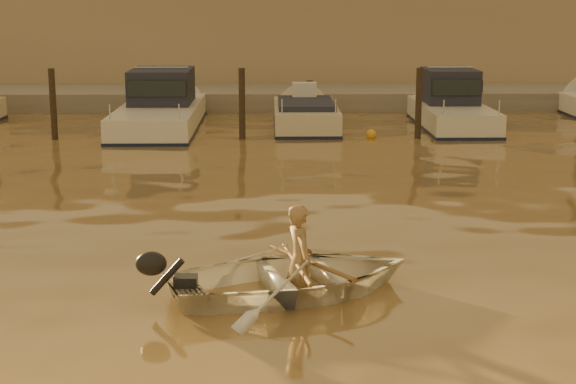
{
  "coord_description": "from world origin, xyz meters",
  "views": [
    {
      "loc": [
        0.56,
        -11.0,
        3.94
      ],
      "look_at": [
        0.87,
        3.41,
        0.75
      ],
      "focal_mm": 55.0,
      "sensor_mm": 36.0,
      "label": 1
    }
  ],
  "objects_px": {
    "person": "(300,260)",
    "moored_boat_3": "(305,120)",
    "dinghy": "(293,277)",
    "waterfront_building": "(255,34)",
    "moored_boat_4": "(452,107)",
    "moored_boat_2": "(160,108)"
  },
  "relations": [
    {
      "from": "person",
      "to": "moored_boat_2",
      "type": "distance_m",
      "value": 16.01
    },
    {
      "from": "moored_boat_2",
      "to": "moored_boat_4",
      "type": "bearing_deg",
      "value": 0.0
    },
    {
      "from": "waterfront_building",
      "to": "dinghy",
      "type": "bearing_deg",
      "value": -88.12
    },
    {
      "from": "dinghy",
      "to": "waterfront_building",
      "type": "height_order",
      "value": "waterfront_building"
    },
    {
      "from": "dinghy",
      "to": "moored_boat_2",
      "type": "height_order",
      "value": "moored_boat_2"
    },
    {
      "from": "dinghy",
      "to": "person",
      "type": "xyz_separation_m",
      "value": [
        0.1,
        0.03,
        0.23
      ]
    },
    {
      "from": "dinghy",
      "to": "moored_boat_4",
      "type": "height_order",
      "value": "moored_boat_4"
    },
    {
      "from": "dinghy",
      "to": "waterfront_building",
      "type": "relative_size",
      "value": 0.07
    },
    {
      "from": "moored_boat_2",
      "to": "moored_boat_3",
      "type": "xyz_separation_m",
      "value": [
        4.47,
        0.0,
        -0.4
      ]
    },
    {
      "from": "moored_boat_4",
      "to": "waterfront_building",
      "type": "bearing_deg",
      "value": 119.51
    },
    {
      "from": "moored_boat_4",
      "to": "dinghy",
      "type": "bearing_deg",
      "value": -108.95
    },
    {
      "from": "moored_boat_2",
      "to": "moored_boat_3",
      "type": "relative_size",
      "value": 1.4
    },
    {
      "from": "moored_boat_2",
      "to": "moored_boat_4",
      "type": "relative_size",
      "value": 1.27
    },
    {
      "from": "moored_boat_3",
      "to": "waterfront_building",
      "type": "relative_size",
      "value": 0.12
    },
    {
      "from": "dinghy",
      "to": "person",
      "type": "relative_size",
      "value": 2.22
    },
    {
      "from": "dinghy",
      "to": "person",
      "type": "bearing_deg",
      "value": -90.0
    },
    {
      "from": "moored_boat_4",
      "to": "waterfront_building",
      "type": "xyz_separation_m",
      "value": [
        -6.23,
        11.0,
        1.77
      ]
    },
    {
      "from": "moored_boat_4",
      "to": "waterfront_building",
      "type": "height_order",
      "value": "waterfront_building"
    },
    {
      "from": "dinghy",
      "to": "moored_boat_3",
      "type": "distance_m",
      "value": 15.61
    },
    {
      "from": "moored_boat_2",
      "to": "moored_boat_4",
      "type": "height_order",
      "value": "same"
    },
    {
      "from": "person",
      "to": "moored_boat_3",
      "type": "bearing_deg",
      "value": -20.81
    },
    {
      "from": "person",
      "to": "moored_boat_3",
      "type": "height_order",
      "value": "person"
    }
  ]
}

